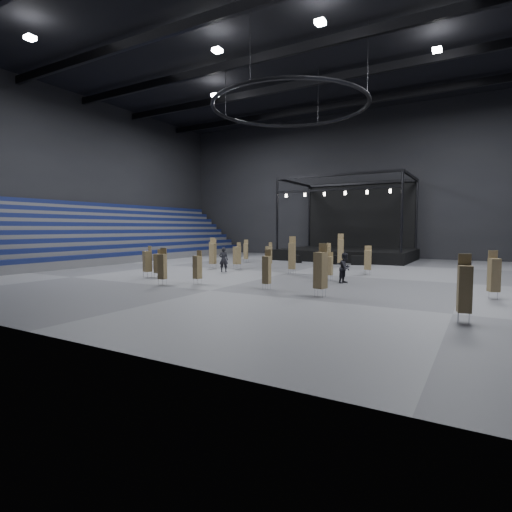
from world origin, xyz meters
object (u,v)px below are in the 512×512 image
Objects in this scene: chair_stack_7 at (494,274)px; chair_stack_12 at (267,269)px; chair_stack_1 at (328,254)px; chair_stack_10 at (162,266)px; chair_stack_2 at (368,259)px; chair_stack_8 at (212,250)px; chair_stack_17 at (246,251)px; chair_stack_9 at (197,267)px; crew_member at (345,268)px; flight_case_left at (296,259)px; chair_stack_3 at (269,255)px; chair_stack_6 at (465,288)px; chair_stack_14 at (321,269)px; flight_case_mid at (338,260)px; chair_stack_0 at (213,253)px; chair_stack_13 at (147,261)px; man_center at (224,259)px; flight_case_right at (358,260)px; chair_stack_4 at (292,255)px; chair_stack_15 at (237,255)px; chair_stack_5 at (341,250)px; stage at (349,247)px; chair_stack_16 at (158,263)px; chair_stack_11 at (329,265)px.

chair_stack_7 reaches higher than chair_stack_12.
chair_stack_1 is 18.31m from chair_stack_10.
chair_stack_2 is 0.87× the size of chair_stack_8.
chair_stack_17 reaches higher than chair_stack_1.
chair_stack_9 is 1.09× the size of crew_member.
flight_case_left is 0.46× the size of chair_stack_8.
chair_stack_3 is at bearing 75.20° from chair_stack_10.
chair_stack_6 is 7.21m from chair_stack_14.
flight_case_mid is at bearing 107.49° from chair_stack_6.
chair_stack_0 is 1.16× the size of chair_stack_13.
flight_case_mid is 0.56× the size of chair_stack_17.
chair_stack_8 is 9.30m from man_center.
chair_stack_17 is 17.08m from crew_member.
chair_stack_6 is 1.10× the size of chair_stack_17.
flight_case_right is 20.29m from chair_stack_13.
chair_stack_8 reaches higher than chair_stack_3.
flight_case_left is 10.77m from chair_stack_4.
chair_stack_13 is at bearing -87.15° from chair_stack_15.
chair_stack_9 is at bearing -125.35° from chair_stack_5.
chair_stack_1 is (0.51, -8.59, -0.34)m from stage.
chair_stack_5 reaches higher than chair_stack_1.
crew_member is at bearing 118.87° from chair_stack_6.
chair_stack_17 is (3.13, 1.65, -0.12)m from chair_stack_8.
chair_stack_10 reaches higher than chair_stack_16.
chair_stack_5 is 1.42× the size of chair_stack_9.
chair_stack_2 is 0.97× the size of chair_stack_10.
chair_stack_2 is at bearing 58.38° from chair_stack_13.
chair_stack_8 is (-11.65, -2.77, 0.22)m from chair_stack_1.
chair_stack_10 is at bearing -109.55° from flight_case_right.
crew_member is (10.65, -1.59, -0.02)m from man_center.
chair_stack_7 is at bearing -54.51° from chair_stack_2.
chair_stack_3 is at bearing -31.93° from chair_stack_8.
chair_stack_12 is (6.00, -17.39, 0.79)m from flight_case_left.
flight_case_mid is at bearing 71.09° from chair_stack_4.
chair_stack_11 reaches higher than flight_case_mid.
chair_stack_4 is at bearing 147.85° from chair_stack_11.
chair_stack_15 is at bearing 117.46° from chair_stack_9.
stage is 19.70m from chair_stack_11.
chair_stack_13 is (-4.14, -10.80, 0.03)m from chair_stack_3.
chair_stack_9 is at bearing -168.76° from chair_stack_14.
chair_stack_14 is (1.83, -6.41, 0.39)m from chair_stack_11.
flight_case_mid is 0.58× the size of chair_stack_13.
chair_stack_13 is (-9.70, -14.19, -0.34)m from chair_stack_5.
chair_stack_8 is 19.16m from chair_stack_12.
chair_stack_1 is 1.08× the size of crew_member.
chair_stack_12 reaches higher than flight_case_left.
stage is at bearing 94.74° from chair_stack_9.
chair_stack_16 is 14.20m from chair_stack_17.
flight_case_right is (6.36, 0.56, 0.06)m from flight_case_left.
chair_stack_17 reaches higher than man_center.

